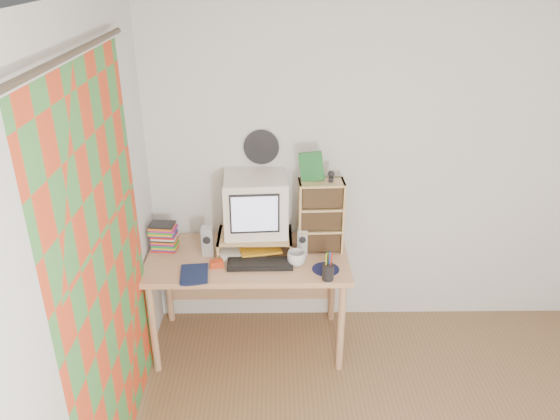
{
  "coord_description": "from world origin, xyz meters",
  "views": [
    {
      "loc": [
        -0.85,
        -1.93,
        2.67
      ],
      "look_at": [
        -0.8,
        1.33,
        1.13
      ],
      "focal_mm": 35.0,
      "sensor_mm": 36.0,
      "label": 1
    }
  ],
  "objects_px": {
    "desk": "(248,268)",
    "cd_rack": "(320,216)",
    "crt_monitor": "(255,205)",
    "mug": "(296,258)",
    "diary": "(180,274)",
    "keyboard": "(260,264)",
    "dvd_stack": "(164,234)"
  },
  "relations": [
    {
      "from": "desk",
      "to": "mug",
      "type": "bearing_deg",
      "value": -28.71
    },
    {
      "from": "cd_rack",
      "to": "diary",
      "type": "height_order",
      "value": "cd_rack"
    },
    {
      "from": "cd_rack",
      "to": "diary",
      "type": "bearing_deg",
      "value": -161.88
    },
    {
      "from": "cd_rack",
      "to": "crt_monitor",
      "type": "bearing_deg",
      "value": 170.47
    },
    {
      "from": "keyboard",
      "to": "dvd_stack",
      "type": "bearing_deg",
      "value": 159.89
    },
    {
      "from": "cd_rack",
      "to": "mug",
      "type": "height_order",
      "value": "cd_rack"
    },
    {
      "from": "dvd_stack",
      "to": "crt_monitor",
      "type": "bearing_deg",
      "value": 10.0
    },
    {
      "from": "mug",
      "to": "desk",
      "type": "bearing_deg",
      "value": 151.29
    },
    {
      "from": "desk",
      "to": "dvd_stack",
      "type": "relative_size",
      "value": 5.75
    },
    {
      "from": "mug",
      "to": "crt_monitor",
      "type": "bearing_deg",
      "value": 135.89
    },
    {
      "from": "cd_rack",
      "to": "diary",
      "type": "relative_size",
      "value": 2.37
    },
    {
      "from": "keyboard",
      "to": "diary",
      "type": "distance_m",
      "value": 0.53
    },
    {
      "from": "desk",
      "to": "keyboard",
      "type": "height_order",
      "value": "keyboard"
    },
    {
      "from": "crt_monitor",
      "to": "cd_rack",
      "type": "distance_m",
      "value": 0.46
    },
    {
      "from": "mug",
      "to": "diary",
      "type": "relative_size",
      "value": 0.58
    },
    {
      "from": "cd_rack",
      "to": "mug",
      "type": "bearing_deg",
      "value": -131.45
    },
    {
      "from": "crt_monitor",
      "to": "keyboard",
      "type": "bearing_deg",
      "value": -86.77
    },
    {
      "from": "keyboard",
      "to": "mug",
      "type": "relative_size",
      "value": 3.48
    },
    {
      "from": "keyboard",
      "to": "diary",
      "type": "relative_size",
      "value": 2.01
    },
    {
      "from": "dvd_stack",
      "to": "diary",
      "type": "relative_size",
      "value": 1.11
    },
    {
      "from": "crt_monitor",
      "to": "dvd_stack",
      "type": "height_order",
      "value": "crt_monitor"
    },
    {
      "from": "keyboard",
      "to": "crt_monitor",
      "type": "bearing_deg",
      "value": 96.04
    },
    {
      "from": "desk",
      "to": "cd_rack",
      "type": "xyz_separation_m",
      "value": [
        0.51,
        0.03,
        0.4
      ]
    },
    {
      "from": "keyboard",
      "to": "desk",
      "type": "bearing_deg",
      "value": 114.02
    },
    {
      "from": "keyboard",
      "to": "dvd_stack",
      "type": "xyz_separation_m",
      "value": [
        -0.68,
        0.24,
        0.11
      ]
    },
    {
      "from": "cd_rack",
      "to": "mug",
      "type": "distance_m",
      "value": 0.35
    },
    {
      "from": "cd_rack",
      "to": "mug",
      "type": "relative_size",
      "value": 4.1
    },
    {
      "from": "desk",
      "to": "mug",
      "type": "xyz_separation_m",
      "value": [
        0.34,
        -0.18,
        0.18
      ]
    },
    {
      "from": "mug",
      "to": "diary",
      "type": "xyz_separation_m",
      "value": [
        -0.76,
        -0.14,
        -0.03
      ]
    },
    {
      "from": "keyboard",
      "to": "mug",
      "type": "xyz_separation_m",
      "value": [
        0.25,
        0.01,
        0.04
      ]
    },
    {
      "from": "desk",
      "to": "cd_rack",
      "type": "relative_size",
      "value": 2.69
    },
    {
      "from": "crt_monitor",
      "to": "cd_rack",
      "type": "height_order",
      "value": "crt_monitor"
    }
  ]
}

